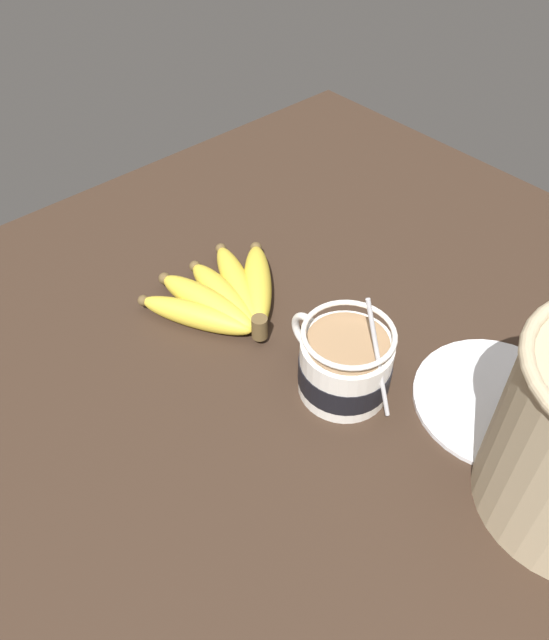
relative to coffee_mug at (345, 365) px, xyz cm
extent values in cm
cube|color=#332319|center=(4.08, -2.02, -5.85)|extent=(104.66, 104.66, 3.78)
cylinder|color=white|center=(-0.10, 0.00, -0.22)|extent=(10.31, 10.31, 7.48)
cylinder|color=black|center=(-0.10, 0.00, -0.81)|extent=(10.51, 10.51, 3.16)
torus|color=white|center=(5.93, 0.00, 0.55)|extent=(5.23, 0.90, 5.23)
cylinder|color=#997551|center=(-0.10, 0.00, 3.62)|extent=(9.11, 9.11, 0.40)
torus|color=white|center=(-0.10, 0.00, 5.06)|extent=(10.31, 10.31, 0.60)
cylinder|color=silver|center=(-4.32, 0.00, 4.43)|extent=(5.31, 0.50, 13.95)
ellipsoid|color=silver|center=(-1.90, 0.00, -2.47)|extent=(3.00, 2.00, 0.80)
cylinder|color=brown|center=(11.75, 2.47, -1.35)|extent=(2.00, 2.00, 3.00)
ellipsoid|color=gold|center=(18.60, -3.02, -2.12)|extent=(14.44, 12.61, 3.69)
sphere|color=brown|center=(24.66, -7.89, -2.12)|extent=(1.66, 1.66, 1.66)
ellipsoid|color=gold|center=(20.27, -1.01, -2.22)|extent=(16.50, 9.43, 3.49)
sphere|color=brown|center=(27.86, -4.11, -2.22)|extent=(1.57, 1.57, 1.57)
ellipsoid|color=gold|center=(19.95, 1.65, -2.21)|extent=(14.76, 4.94, 3.52)
sphere|color=brown|center=(27.16, 0.93, -2.21)|extent=(1.58, 1.58, 1.58)
ellipsoid|color=gold|center=(20.23, 4.09, -2.12)|extent=(15.69, 6.49, 3.68)
sphere|color=brown|center=(27.73, 5.53, -2.12)|extent=(1.66, 1.66, 1.66)
ellipsoid|color=gold|center=(19.41, 6.43, -2.33)|extent=(15.04, 9.91, 3.27)
sphere|color=brown|center=(26.18, 9.93, -2.33)|extent=(1.47, 1.47, 1.47)
cylinder|color=white|center=(-13.21, -11.46, -3.67)|extent=(18.78, 18.78, 0.60)
camera|label=1|loc=(-29.14, 36.30, 52.57)|focal=35.00mm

